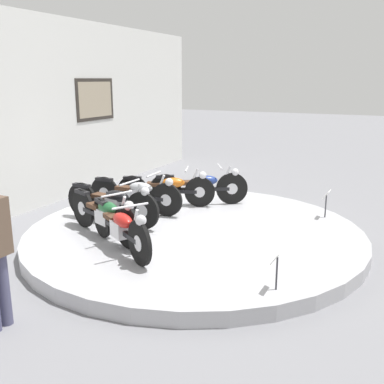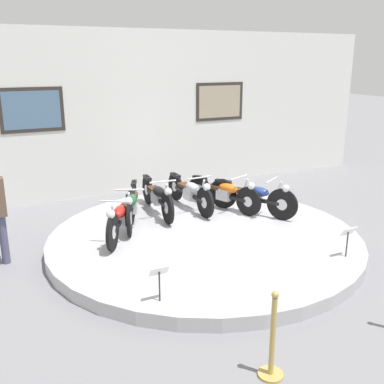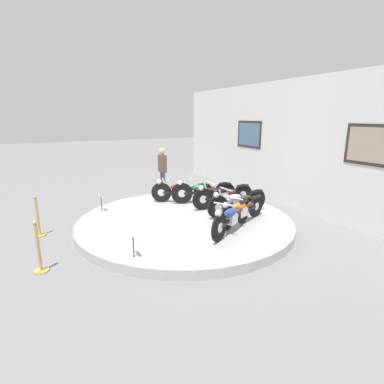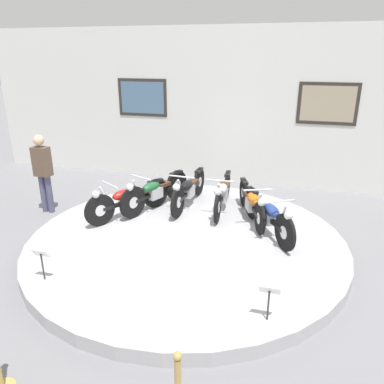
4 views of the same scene
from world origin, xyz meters
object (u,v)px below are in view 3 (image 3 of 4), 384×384
motorcycle_orange (241,210)px  visitor_standing (162,168)px  motorcycle_red (181,191)px  motorcycle_blue (231,217)px  motorcycle_silver (237,201)px  stanchion_post_right_of_entry (39,255)px  motorcycle_green (202,191)px  info_placard_front_left (101,199)px  info_placard_front_centre (133,240)px  motorcycle_black (222,195)px  stanchion_post_left_of_entry (38,223)px

motorcycle_orange → visitor_standing: bearing=-175.4°
motorcycle_red → motorcycle_blue: 2.79m
motorcycle_silver → visitor_standing: visitor_standing is taller
motorcycle_blue → stanchion_post_right_of_entry: size_ratio=1.69×
motorcycle_red → motorcycle_green: (0.37, 0.55, 0.01)m
motorcycle_orange → info_placard_front_left: size_ratio=3.60×
motorcycle_silver → info_placard_front_centre: bearing=-69.2°
motorcycle_red → info_placard_front_centre: motorcycle_red is taller
motorcycle_black → info_placard_front_left: motorcycle_black is taller
motorcycle_orange → stanchion_post_left_of_entry: stanchion_post_left_of_entry is taller
motorcycle_green → motorcycle_blue: size_ratio=1.09×
motorcycle_silver → info_placard_front_left: 3.85m
motorcycle_orange → info_placard_front_centre: size_ratio=3.60×
motorcycle_red → motorcycle_black: motorcycle_black is taller
visitor_standing → stanchion_post_left_of_entry: visitor_standing is taller
motorcycle_black → visitor_standing: size_ratio=1.15×
motorcycle_blue → stanchion_post_right_of_entry: 4.09m
motorcycle_orange → visitor_standing: visitor_standing is taller
motorcycle_blue → stanchion_post_right_of_entry: bearing=-95.8°
motorcycle_orange → info_placard_front_centre: 3.03m
motorcycle_silver → motorcycle_blue: size_ratio=1.14×
motorcycle_silver → motorcycle_red: bearing=-153.9°
motorcycle_blue → info_placard_front_left: 3.87m
info_placard_front_left → stanchion_post_right_of_entry: bearing=-32.1°
motorcycle_red → stanchion_post_left_of_entry: bearing=-84.2°
motorcycle_silver → stanchion_post_left_of_entry: (-1.36, -4.93, -0.25)m
info_placard_front_centre → info_placard_front_left: bearing=180.0°
motorcycle_green → motorcycle_blue: motorcycle_green is taller
info_placard_front_centre → visitor_standing: 5.72m
motorcycle_orange → visitor_standing: 4.52m
motorcycle_black → motorcycle_silver: bearing=-0.1°
info_placard_front_centre → motorcycle_black: bearing=121.3°
info_placard_front_left → info_placard_front_centre: same height
visitor_standing → stanchion_post_right_of_entry: bearing=-43.7°
motorcycle_red → motorcycle_blue: (2.79, 0.00, 0.00)m
info_placard_front_left → motorcycle_orange: bearing=48.2°
info_placard_front_centre → motorcycle_green: bearing=131.7°
motorcycle_black → stanchion_post_right_of_entry: stanchion_post_right_of_entry is taller
motorcycle_orange → info_placard_front_centre: (0.60, -2.97, -0.00)m
motorcycle_green → stanchion_post_right_of_entry: 5.04m
motorcycle_blue → info_placard_front_left: bearing=-141.3°
motorcycle_green → motorcycle_red: bearing=-123.7°
motorcycle_blue → motorcycle_orange: bearing=123.9°
info_placard_front_left → visitor_standing: visitor_standing is taller
motorcycle_black → stanchion_post_right_of_entry: 5.12m
info_placard_front_centre → visitor_standing: (-5.08, 2.61, 0.41)m
motorcycle_silver → info_placard_front_centre: motorcycle_silver is taller
motorcycle_silver → motorcycle_blue: motorcycle_blue is taller
visitor_standing → stanchion_post_left_of_entry: 4.96m
motorcycle_blue → visitor_standing: bearing=177.8°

